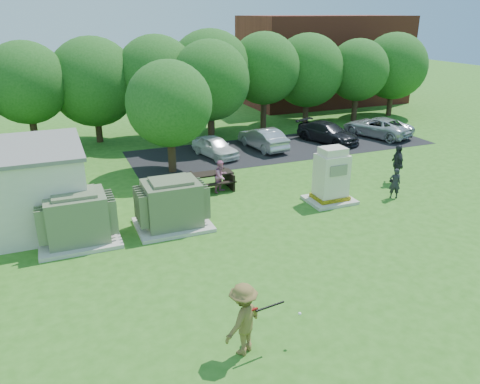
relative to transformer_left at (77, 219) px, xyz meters
name	(u,v)px	position (x,y,z in m)	size (l,w,h in m)	color
ground	(283,264)	(6.50, -4.50, -0.97)	(120.00, 120.00, 0.00)	#2D6619
brick_building	(323,60)	(24.50, 22.50, 3.03)	(15.00, 8.00, 8.00)	maroon
parking_strip	(284,148)	(13.50, 9.00, -0.96)	(20.00, 6.00, 0.01)	#232326
transformer_left	(77,219)	(0.00, 0.00, 0.00)	(3.00, 2.40, 2.07)	beige
transformer_right	(172,205)	(3.70, 0.00, 0.00)	(3.00, 2.40, 2.07)	beige
generator_cabinet	(331,178)	(11.21, -0.11, 0.18)	(2.15, 1.76, 2.62)	beige
picnic_table	(212,179)	(6.64, 3.50, -0.42)	(2.05, 1.53, 0.87)	black
batter	(243,319)	(3.46, -8.17, 0.04)	(1.30, 0.75, 2.02)	brown
person_by_generator	(395,183)	(14.28, -0.88, -0.23)	(0.54, 0.35, 1.48)	black
person_at_picnic	(221,176)	(6.93, 3.01, -0.17)	(0.78, 0.61, 1.61)	#C86A97
person_walking_right	(397,164)	(15.80, 0.85, 0.04)	(1.19, 0.49, 2.03)	#27272D
car_white	(215,147)	(8.66, 8.83, -0.35)	(1.47, 3.65, 1.24)	white
car_silver_a	(263,138)	(12.10, 9.29, -0.28)	(1.46, 4.18, 1.38)	#A8A8AD
car_dark	(328,133)	(16.89, 9.14, -0.31)	(1.85, 4.55, 1.32)	black
car_silver_b	(377,127)	(20.98, 9.17, -0.28)	(2.28, 4.94, 1.37)	silver
batting_equipment	(272,308)	(4.18, -8.33, 0.28)	(1.45, 0.18, 0.50)	black
tree_row	(183,78)	(8.25, 14.00, 3.18)	(41.30, 13.30, 7.30)	#47301E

